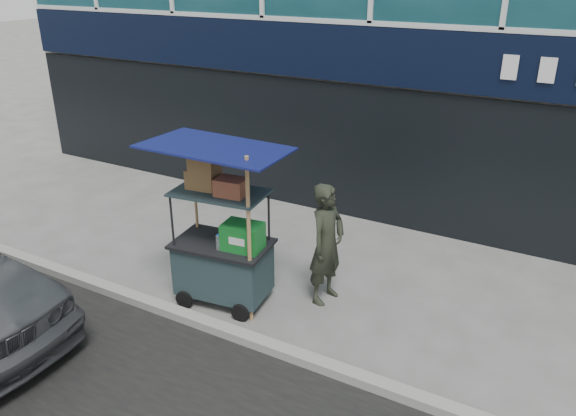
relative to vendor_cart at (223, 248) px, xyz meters
The scene contains 4 objects.
ground 1.08m from the vendor_cart, 39.22° to the right, with size 80.00×80.00×0.00m, color #5F5F5A.
curb 1.13m from the vendor_cart, 49.65° to the right, with size 80.00×0.18×0.12m, color gray.
vendor_cart is the anchor object (origin of this frame).
vendor_man 1.38m from the vendor_cart, 31.13° to the left, with size 0.62×0.40×1.69m, color #24291E.
Camera 1 is at (3.41, -4.88, 4.26)m, focal length 35.00 mm.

